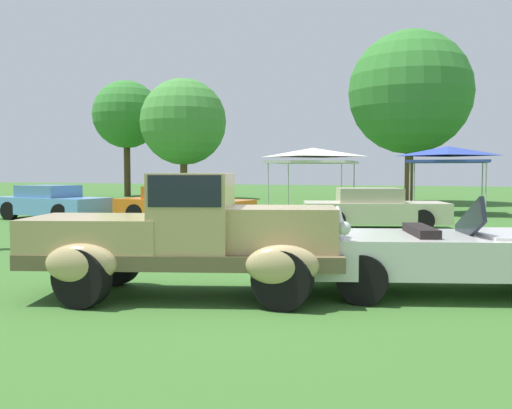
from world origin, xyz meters
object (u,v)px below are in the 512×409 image
Objects in this scene: show_car_skyblue at (51,203)px; show_car_cream at (373,209)px; feature_pickup_truck at (188,234)px; canopy_tent_left_field at (313,155)px; neighbor_convertible at (459,253)px; show_car_orange at (182,205)px; canopy_tent_center_field at (448,153)px.

show_car_skyblue and show_car_cream have the same top height.
canopy_tent_left_field reaches higher than feature_pickup_truck.
neighbor_convertible is at bearing 21.87° from feature_pickup_truck.
show_car_orange is 1.41× the size of canopy_tent_left_field.
canopy_tent_left_field is at bearing 117.03° from show_car_cream.
show_car_cream is (1.24, 10.01, -0.27)m from feature_pickup_truck.
show_car_cream is at bearing -62.97° from canopy_tent_left_field.
show_car_skyblue is 1.31× the size of canopy_tent_left_field.
canopy_tent_center_field reaches higher than neighbor_convertible.
canopy_tent_center_field is at bearing 73.74° from show_car_cream.
feature_pickup_truck reaches higher than show_car_orange.
show_car_orange is 7.71m from canopy_tent_left_field.
feature_pickup_truck is 1.01× the size of show_car_cream.
neighbor_convertible is at bearing -69.48° from canopy_tent_left_field.
neighbor_convertible reaches higher than show_car_orange.
canopy_tent_left_field is at bearing 97.52° from feature_pickup_truck.
feature_pickup_truck is at bearing -158.13° from neighbor_convertible.
show_car_skyblue is 10.77m from canopy_tent_left_field.
canopy_tent_left_field is at bearing 42.94° from show_car_skyblue.
show_car_skyblue is 0.93× the size of show_car_orange.
show_car_cream is at bearing 2.00° from show_car_orange.
canopy_tent_center_field is at bearing 41.04° from show_car_orange.
show_car_cream is at bearing 2.39° from show_car_skyblue.
feature_pickup_truck is 16.99m from canopy_tent_left_field.
feature_pickup_truck is 1.01× the size of show_car_skyblue.
show_car_orange and show_car_cream have the same top height.
canopy_tent_left_field is (-3.45, 6.76, 1.83)m from show_car_cream.
canopy_tent_left_field reaches higher than show_car_skyblue.
show_car_orange is at bearing -138.96° from canopy_tent_center_field.
show_car_orange is at bearing -111.45° from canopy_tent_left_field.
canopy_tent_left_field is (2.74, 6.98, 1.82)m from show_car_orange.
feature_pickup_truck reaches higher than show_car_skyblue.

